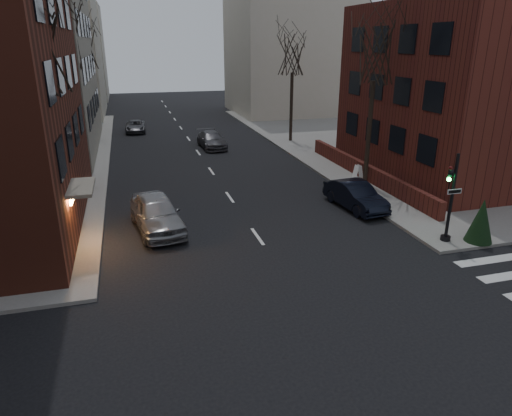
{
  "coord_description": "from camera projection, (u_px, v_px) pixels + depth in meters",
  "views": [
    {
      "loc": [
        -5.37,
        -6.9,
        8.59
      ],
      "look_at": [
        -0.49,
        10.51,
        2.0
      ],
      "focal_mm": 32.0,
      "sensor_mm": 36.0,
      "label": 1
    }
  ],
  "objects": [
    {
      "name": "sidewalk_far_right",
      "position": [
        490.0,
        134.0,
        45.01
      ],
      "size": [
        44.0,
        44.0,
        0.15
      ],
      "primitive_type": "cube",
      "color": "gray",
      "rests_on": "ground"
    },
    {
      "name": "building_right_brick",
      "position": [
        469.0,
        92.0,
        30.03
      ],
      "size": [
        12.0,
        14.0,
        11.0
      ],
      "primitive_type": "cube",
      "color": "#572119",
      "rests_on": "ground"
    },
    {
      "name": "low_wall_right",
      "position": [
        365.0,
        171.0,
        29.87
      ],
      "size": [
        0.35,
        16.0,
        1.0
      ],
      "primitive_type": "cube",
      "color": "#572119",
      "rests_on": "sidewalk_far_right"
    },
    {
      "name": "building_distant_la",
      "position": [
        35.0,
        38.0,
        53.42
      ],
      "size": [
        14.0,
        16.0,
        18.0
      ],
      "primitive_type": "cube",
      "color": "beige",
      "rests_on": "ground"
    },
    {
      "name": "building_distant_ra",
      "position": [
        290.0,
        47.0,
        56.84
      ],
      "size": [
        14.0,
        14.0,
        16.0
      ],
      "primitive_type": "cube",
      "color": "beige",
      "rests_on": "ground"
    },
    {
      "name": "building_distant_lb",
      "position": [
        70.0,
        53.0,
        70.0
      ],
      "size": [
        10.0,
        12.0,
        14.0
      ],
      "primitive_type": "cube",
      "color": "beige",
      "rests_on": "ground"
    },
    {
      "name": "traffic_signal",
      "position": [
        450.0,
        204.0,
        20.04
      ],
      "size": [
        0.76,
        0.44,
        4.0
      ],
      "color": "black",
      "rests_on": "sidewalk_far_right"
    },
    {
      "name": "tree_left_a",
      "position": [
        31.0,
        45.0,
        18.08
      ],
      "size": [
        4.18,
        4.18,
        10.26
      ],
      "color": "#2D231C",
      "rests_on": "sidewalk_far_left"
    },
    {
      "name": "tree_left_b",
      "position": [
        63.0,
        37.0,
        28.79
      ],
      "size": [
        4.4,
        4.4,
        10.8
      ],
      "color": "#2D231C",
      "rests_on": "sidewalk_far_left"
    },
    {
      "name": "tree_left_c",
      "position": [
        82.0,
        49.0,
        41.76
      ],
      "size": [
        3.96,
        3.96,
        9.72
      ],
      "color": "#2D231C",
      "rests_on": "sidewalk_far_left"
    },
    {
      "name": "tree_right_a",
      "position": [
        376.0,
        52.0,
        26.31
      ],
      "size": [
        3.96,
        3.96,
        9.72
      ],
      "color": "#2D231C",
      "rests_on": "sidewalk_far_right"
    },
    {
      "name": "tree_right_b",
      "position": [
        293.0,
        55.0,
        39.13
      ],
      "size": [
        3.74,
        3.74,
        9.18
      ],
      "color": "#2D231C",
      "rests_on": "sidewalk_far_right"
    },
    {
      "name": "streetlamp_near",
      "position": [
        78.0,
        120.0,
        26.92
      ],
      "size": [
        0.36,
        0.36,
        6.28
      ],
      "color": "black",
      "rests_on": "sidewalk_far_left"
    },
    {
      "name": "streetlamp_far",
      "position": [
        95.0,
        89.0,
        45.02
      ],
      "size": [
        0.36,
        0.36,
        6.28
      ],
      "color": "black",
      "rests_on": "sidewalk_far_left"
    },
    {
      "name": "parked_sedan",
      "position": [
        355.0,
        196.0,
        24.82
      ],
      "size": [
        2.03,
        4.57,
        1.46
      ],
      "primitive_type": "imported",
      "rotation": [
        0.0,
        0.0,
        0.11
      ],
      "color": "black",
      "rests_on": "ground"
    },
    {
      "name": "car_lane_silver",
      "position": [
        157.0,
        213.0,
        21.9
      ],
      "size": [
        2.7,
        5.27,
        1.72
      ],
      "primitive_type": "imported",
      "rotation": [
        0.0,
        0.0,
        0.14
      ],
      "color": "gray",
      "rests_on": "ground"
    },
    {
      "name": "car_lane_gray",
      "position": [
        212.0,
        140.0,
        39.19
      ],
      "size": [
        2.17,
        4.79,
        1.36
      ],
      "primitive_type": "imported",
      "rotation": [
        0.0,
        0.0,
        0.06
      ],
      "color": "#444348",
      "rests_on": "ground"
    },
    {
      "name": "car_lane_far",
      "position": [
        135.0,
        126.0,
        46.07
      ],
      "size": [
        2.1,
        4.24,
        1.16
      ],
      "primitive_type": "imported",
      "rotation": [
        0.0,
        0.0,
        -0.04
      ],
      "color": "#47474C",
      "rests_on": "ground"
    },
    {
      "name": "sandwich_board",
      "position": [
        358.0,
        172.0,
        29.87
      ],
      "size": [
        0.41,
        0.57,
        0.9
      ],
      "primitive_type": "cube",
      "rotation": [
        0.0,
        0.0,
        0.02
      ],
      "color": "white",
      "rests_on": "sidewalk_far_right"
    },
    {
      "name": "evergreen_shrub",
      "position": [
        481.0,
        221.0,
        20.21
      ],
      "size": [
        1.35,
        1.35,
        1.99
      ],
      "primitive_type": "cone",
      "rotation": [
        0.0,
        0.0,
        -0.15
      ],
      "color": "black",
      "rests_on": "sidewalk_far_right"
    }
  ]
}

